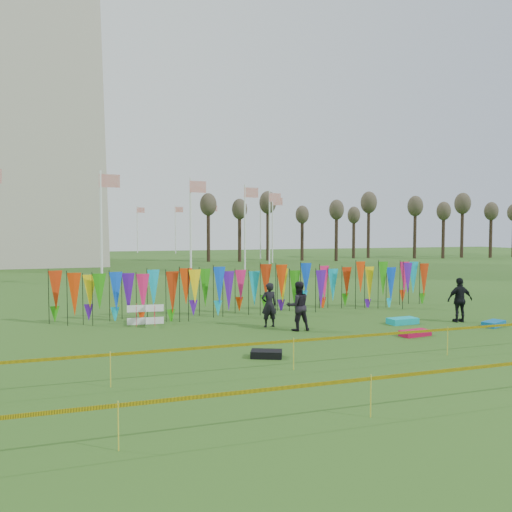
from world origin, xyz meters
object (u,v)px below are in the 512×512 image
object	(u,v)px
box_kite	(146,315)
person_right	(460,300)
kite_bag_turquoise	(402,321)
kite_bag_red	(415,333)
kite_bag_teal	(494,324)
person_left	(269,305)
person_mid	(298,306)
kite_bag_black	(266,354)

from	to	relation	value
box_kite	person_right	distance (m)	13.27
kite_bag_turquoise	person_right	bearing A→B (deg)	-8.99
kite_bag_red	kite_bag_teal	size ratio (longest dim) A/B	1.03
kite_bag_teal	box_kite	bearing A→B (deg)	160.45
box_kite	person_left	bearing A→B (deg)	-23.42
box_kite	kite_bag_teal	size ratio (longest dim) A/B	0.75
person_left	person_right	size ratio (longest dim) A/B	0.95
person_right	kite_bag_red	world-z (taller)	person_right
box_kite	kite_bag_red	bearing A→B (deg)	-29.95
box_kite	kite_bag_teal	xyz separation A→B (m)	(13.44, -4.77, -0.31)
person_mid	kite_bag_red	xyz separation A→B (m)	(3.73, -2.27, -0.86)
kite_bag_red	kite_bag_black	distance (m)	6.39
box_kite	kite_bag_teal	bearing A→B (deg)	-19.55
kite_bag_black	kite_bag_teal	size ratio (longest dim) A/B	0.85
person_mid	kite_bag_teal	distance (m)	8.14
kite_bag_black	box_kite	bearing A→B (deg)	114.48
person_left	person_mid	distance (m)	1.32
person_right	kite_bag_teal	bearing A→B (deg)	127.94
kite_bag_turquoise	kite_bag_black	xyz separation A→B (m)	(-7.23, -3.41, -0.01)
person_mid	kite_bag_teal	bearing A→B (deg)	171.25
kite_bag_black	kite_bag_red	bearing A→B (deg)	11.15
person_mid	person_right	distance (m)	7.26
person_right	kite_bag_black	distance (m)	10.26
person_left	person_right	world-z (taller)	person_right
person_left	kite_bag_black	world-z (taller)	person_left
box_kite	kite_bag_turquoise	bearing A→B (deg)	-17.21
person_left	kite_bag_red	world-z (taller)	person_left
person_left	kite_bag_turquoise	world-z (taller)	person_left
person_mid	person_right	bearing A→B (deg)	179.44
kite_bag_turquoise	kite_bag_red	world-z (taller)	kite_bag_turquoise
person_left	kite_bag_red	size ratio (longest dim) A/B	1.56
box_kite	person_left	xyz separation A→B (m)	(4.70, -2.03, 0.48)
person_mid	kite_bag_teal	xyz separation A→B (m)	(7.91, -1.71, -0.85)
kite_bag_red	kite_bag_teal	xyz separation A→B (m)	(4.18, 0.57, 0.00)
box_kite	kite_bag_turquoise	distance (m)	10.70
person_left	kite_bag_red	bearing A→B (deg)	141.81
kite_bag_red	box_kite	bearing A→B (deg)	150.05
kite_bag_red	person_mid	bearing A→B (deg)	148.64
person_left	person_mid	bearing A→B (deg)	126.71
person_mid	person_left	bearing A→B (deg)	-47.54
person_left	person_mid	size ratio (longest dim) A/B	0.94
kite_bag_teal	person_right	bearing A→B (deg)	119.10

